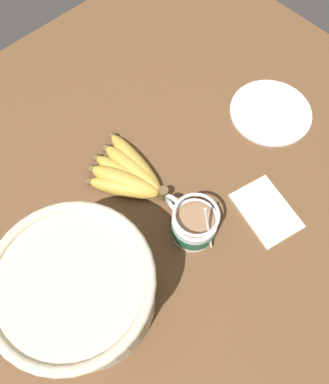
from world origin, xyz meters
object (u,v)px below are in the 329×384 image
Objects in this scene: small_plate at (271,112)px; coffee_mug at (195,223)px; woven_basket at (81,293)px; banana_bunch at (128,174)px.

coffee_mug is at bearing 103.87° from small_plate.
small_plate is (8.05, -32.62, -3.34)cm from coffee_mug.
woven_basket reaches higher than small_plate.
woven_basket is (-14.38, 21.28, 7.07)cm from banana_bunch.
coffee_mug is at bearing -173.52° from banana_bunch.
banana_bunch is 0.80× the size of woven_basket.
banana_bunch is 1.07× the size of small_plate.
woven_basket is 1.33× the size of small_plate.
coffee_mug reaches higher than small_plate.
woven_basket reaches higher than coffee_mug.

